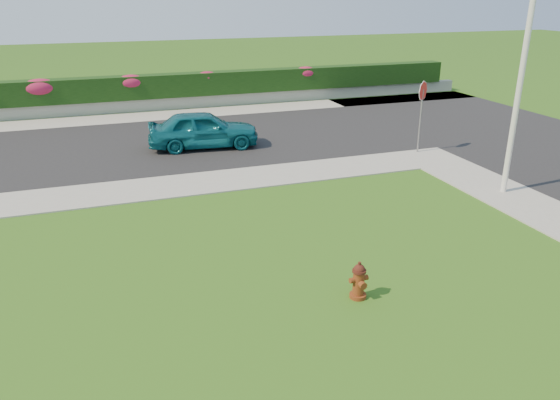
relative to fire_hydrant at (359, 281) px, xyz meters
name	(u,v)px	position (x,y,z in m)	size (l,w,h in m)	color
ground	(377,345)	(-0.39, -1.47, -0.36)	(120.00, 120.00, 0.00)	black
street_far	(69,152)	(-5.39, 12.53, -0.34)	(26.00, 8.00, 0.04)	black
sidewalk_far	(29,202)	(-6.39, 7.53, -0.34)	(24.00, 2.00, 0.04)	gray
curb_corner	(429,158)	(6.61, 7.53, -0.34)	(2.00, 2.00, 0.04)	gray
sidewalk_beyond	(161,116)	(-1.39, 17.53, -0.34)	(34.00, 2.00, 0.04)	gray
retaining_wall	(156,104)	(-1.39, 19.03, -0.06)	(34.00, 0.40, 0.60)	gray
hedge	(155,86)	(-1.39, 19.13, 0.79)	(32.00, 0.90, 1.10)	black
fire_hydrant	(359,281)	(0.00, 0.00, 0.00)	(0.39, 0.37, 0.76)	#4D150C
sedan_teal	(203,129)	(-0.61, 11.42, 0.36)	(1.62, 4.02, 1.37)	#0D5A68
utility_pole	(518,97)	(6.66, 3.83, 2.43)	(0.16, 0.16, 5.57)	silver
stop_sign	(422,100)	(6.59, 8.28, 1.57)	(0.59, 0.42, 2.59)	slate
flower_clump_c	(40,87)	(-6.53, 19.03, 1.03)	(1.57, 1.01, 0.79)	#C2214D
flower_clump_d	(131,82)	(-2.49, 19.03, 1.07)	(1.38, 0.89, 0.69)	#C2214D
flower_clump_e	(207,77)	(1.20, 19.03, 1.12)	(1.11, 0.71, 0.55)	#C2214D
flower_clump_f	(305,73)	(6.48, 19.03, 1.09)	(1.26, 0.81, 0.63)	#C2214D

